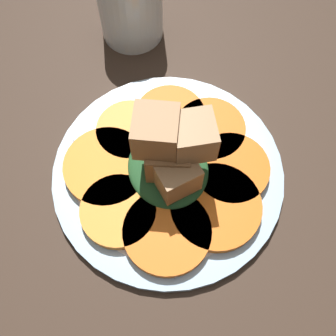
% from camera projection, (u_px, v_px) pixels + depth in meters
% --- Properties ---
extents(table_slab, '(1.20, 1.20, 0.02)m').
position_uv_depth(table_slab, '(168.00, 179.00, 0.48)').
color(table_slab, '#38281E').
rests_on(table_slab, ground).
extents(plate, '(0.26, 0.26, 0.01)m').
position_uv_depth(plate, '(168.00, 174.00, 0.47)').
color(plate, '#99B7D1').
rests_on(plate, table_slab).
extents(carrot_slice_0, '(0.10, 0.10, 0.01)m').
position_uv_depth(carrot_slice_0, '(216.00, 207.00, 0.44)').
color(carrot_slice_0, orange).
rests_on(carrot_slice_0, plate).
extents(carrot_slice_1, '(0.08, 0.08, 0.01)m').
position_uv_depth(carrot_slice_1, '(231.00, 169.00, 0.46)').
color(carrot_slice_1, '#D76215').
rests_on(carrot_slice_1, plate).
extents(carrot_slice_2, '(0.08, 0.08, 0.01)m').
position_uv_depth(carrot_slice_2, '(210.00, 130.00, 0.48)').
color(carrot_slice_2, orange).
rests_on(carrot_slice_2, plate).
extents(carrot_slice_3, '(0.08, 0.08, 0.01)m').
position_uv_depth(carrot_slice_3, '(170.00, 117.00, 0.48)').
color(carrot_slice_3, orange).
rests_on(carrot_slice_3, plate).
extents(carrot_slice_4, '(0.08, 0.08, 0.01)m').
position_uv_depth(carrot_slice_4, '(129.00, 131.00, 0.48)').
color(carrot_slice_4, '#F99439').
rests_on(carrot_slice_4, plate).
extents(carrot_slice_5, '(0.09, 0.09, 0.01)m').
position_uv_depth(carrot_slice_5, '(106.00, 167.00, 0.46)').
color(carrot_slice_5, orange).
rests_on(carrot_slice_5, plate).
extents(carrot_slice_6, '(0.08, 0.08, 0.01)m').
position_uv_depth(carrot_slice_6, '(118.00, 211.00, 0.44)').
color(carrot_slice_6, orange).
rests_on(carrot_slice_6, plate).
extents(carrot_slice_7, '(0.09, 0.09, 0.01)m').
position_uv_depth(carrot_slice_7, '(167.00, 232.00, 0.43)').
color(carrot_slice_7, orange).
rests_on(carrot_slice_7, plate).
extents(center_pile, '(0.10, 0.09, 0.10)m').
position_uv_depth(center_pile, '(170.00, 157.00, 0.42)').
color(center_pile, '#235128').
rests_on(center_pile, plate).
extents(fork, '(0.19, 0.06, 0.00)m').
position_uv_depth(fork, '(124.00, 196.00, 0.45)').
color(fork, '#B2B2B7').
rests_on(fork, plate).
extents(water_glass, '(0.08, 0.08, 0.10)m').
position_uv_depth(water_glass, '(130.00, 4.00, 0.51)').
color(water_glass, silver).
rests_on(water_glass, table_slab).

